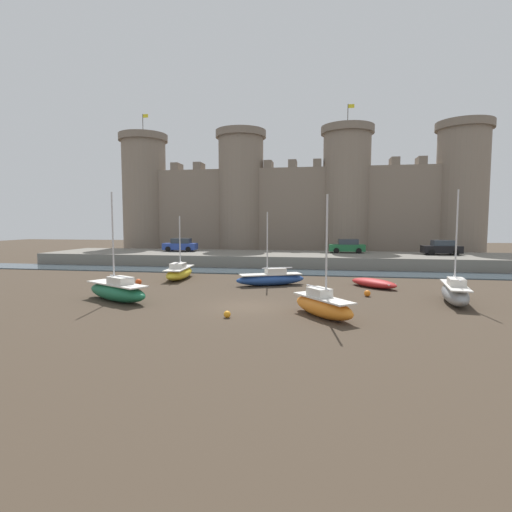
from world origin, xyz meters
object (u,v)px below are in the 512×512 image
(sailboat_midflat_right, at_px, (455,292))
(car_quay_east, at_px, (347,246))
(sailboat_near_channel_left, at_px, (179,272))
(car_quay_centre_east, at_px, (180,245))
(mooring_buoy_near_shore, at_px, (367,293))
(sailboat_near_channel_right, at_px, (323,305))
(mooring_buoy_near_channel, at_px, (227,314))
(mooring_buoy_off_centre, at_px, (138,282))
(rowboat_midflat_left, at_px, (374,283))
(sailboat_foreground_left, at_px, (117,291))
(car_quay_west, at_px, (442,248))
(sailboat_foreground_right, at_px, (271,278))

(sailboat_midflat_right, distance_m, car_quay_east, 22.94)
(sailboat_near_channel_left, distance_m, car_quay_east, 21.45)
(sailboat_midflat_right, xyz_separation_m, sailboat_near_channel_left, (-20.24, 7.04, -0.08))
(car_quay_centre_east, bearing_deg, mooring_buoy_near_shore, -44.45)
(sailboat_near_channel_right, bearing_deg, mooring_buoy_near_channel, -168.13)
(sailboat_midflat_right, relative_size, mooring_buoy_near_channel, 18.84)
(sailboat_midflat_right, distance_m, mooring_buoy_off_centre, 22.51)
(sailboat_near_channel_left, xyz_separation_m, mooring_buoy_near_channel, (7.46, -12.99, -0.40))
(sailboat_midflat_right, xyz_separation_m, mooring_buoy_off_centre, (-22.25, 3.39, -0.43))
(sailboat_near_channel_left, distance_m, mooring_buoy_off_centre, 4.19)
(sailboat_midflat_right, height_order, car_quay_centre_east, sailboat_midflat_right)
(sailboat_midflat_right, xyz_separation_m, rowboat_midflat_left, (-4.16, 5.26, -0.32))
(sailboat_foreground_left, height_order, sailboat_near_channel_left, sailboat_foreground_left)
(sailboat_near_channel_left, bearing_deg, mooring_buoy_off_centre, -118.93)
(rowboat_midflat_left, xyz_separation_m, car_quay_west, (9.13, 15.99, 1.74))
(rowboat_midflat_left, xyz_separation_m, mooring_buoy_near_shore, (-0.86, -3.90, -0.14))
(sailboat_midflat_right, xyz_separation_m, sailboat_foreground_left, (-20.62, -2.83, -0.02))
(sailboat_foreground_right, xyz_separation_m, sailboat_near_channel_left, (-8.28, 2.09, 0.04))
(sailboat_near_channel_left, bearing_deg, mooring_buoy_near_shore, -20.47)
(sailboat_foreground_right, xyz_separation_m, car_quay_centre_east, (-13.53, 16.48, 1.54))
(car_quay_east, bearing_deg, car_quay_centre_east, -177.58)
(sailboat_near_channel_right, distance_m, car_quay_west, 29.22)
(sailboat_foreground_left, height_order, mooring_buoy_off_centre, sailboat_foreground_left)
(rowboat_midflat_left, bearing_deg, mooring_buoy_near_channel, -127.55)
(sailboat_near_channel_left, height_order, mooring_buoy_near_channel, sailboat_near_channel_left)
(sailboat_foreground_left, relative_size, car_quay_west, 1.62)
(mooring_buoy_near_channel, height_order, mooring_buoy_near_shore, mooring_buoy_near_shore)
(sailboat_near_channel_left, bearing_deg, sailboat_midflat_right, -19.19)
(mooring_buoy_near_channel, relative_size, mooring_buoy_off_centre, 0.76)
(mooring_buoy_near_channel, bearing_deg, mooring_buoy_near_shore, 43.28)
(sailboat_midflat_right, xyz_separation_m, mooring_buoy_near_channel, (-12.78, -5.95, -0.49))
(sailboat_foreground_right, xyz_separation_m, mooring_buoy_near_shore, (6.94, -3.59, -0.33))
(mooring_buoy_near_shore, relative_size, car_quay_west, 0.10)
(sailboat_near_channel_left, xyz_separation_m, car_quay_west, (25.21, 14.21, 1.51))
(sailboat_midflat_right, relative_size, rowboat_midflat_left, 1.77)
(mooring_buoy_off_centre, distance_m, car_quay_west, 32.62)
(sailboat_foreground_left, distance_m, mooring_buoy_near_channel, 8.46)
(sailboat_midflat_right, relative_size, car_quay_centre_east, 1.65)
(sailboat_near_channel_left, bearing_deg, car_quay_east, 45.44)
(car_quay_centre_east, bearing_deg, mooring_buoy_off_centre, -79.86)
(sailboat_foreground_right, xyz_separation_m, mooring_buoy_off_centre, (-10.30, -1.56, -0.31))
(sailboat_near_channel_right, distance_m, mooring_buoy_off_centre, 16.58)
(sailboat_midflat_right, distance_m, car_quay_centre_east, 33.33)
(mooring_buoy_near_shore, relative_size, mooring_buoy_off_centre, 0.88)
(rowboat_midflat_left, xyz_separation_m, sailboat_near_channel_left, (-16.08, 1.78, 0.23))
(rowboat_midflat_left, bearing_deg, sailboat_foreground_left, -153.83)
(car_quay_east, bearing_deg, mooring_buoy_off_centre, -132.03)
(sailboat_midflat_right, xyz_separation_m, car_quay_west, (4.98, 21.25, 1.42))
(mooring_buoy_near_channel, bearing_deg, car_quay_west, 56.87)
(sailboat_foreground_left, xyz_separation_m, sailboat_near_channel_left, (0.39, 9.87, -0.07))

